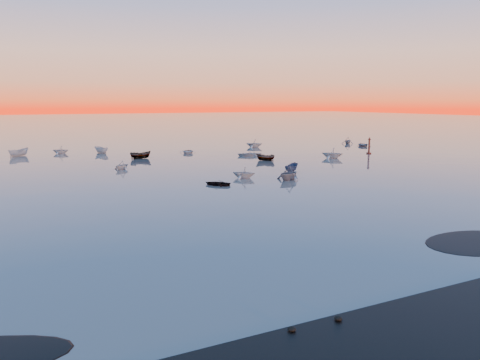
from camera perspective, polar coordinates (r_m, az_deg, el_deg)
ground at (r=123.50m, az=-15.14°, el=4.29°), size 600.00×600.00×0.00m
mud_lobes at (r=33.42m, az=24.18°, el=-9.85°), size 140.00×6.00×0.07m
moored_fleet at (r=78.34m, az=-8.02°, el=1.66°), size 124.00×58.00×1.20m
boat_near_center at (r=71.36m, az=6.26°, el=0.93°), size 3.60×3.99×1.32m
boat_near_right at (r=65.74m, az=0.46°, el=0.25°), size 3.51×3.47×1.19m
channel_marker at (r=99.99m, az=15.46°, el=3.91°), size 0.99×0.99×3.51m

